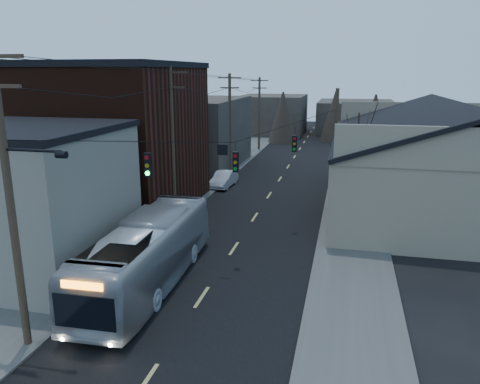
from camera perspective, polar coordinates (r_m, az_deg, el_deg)
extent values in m
cube|color=black|center=(41.47, 4.48, 0.98)|extent=(9.00, 110.00, 0.02)
cube|color=#474744|center=(42.86, -4.14, 1.50)|extent=(4.00, 110.00, 0.12)
cube|color=#474744|center=(41.05, 13.49, 0.56)|extent=(4.00, 110.00, 0.12)
cube|color=slate|center=(24.82, -24.36, -1.18)|extent=(8.00, 8.00, 7.00)
cube|color=black|center=(34.17, -14.92, 6.17)|extent=(10.00, 12.00, 10.00)
cube|color=#352F2A|center=(48.80, -5.54, 7.16)|extent=(9.00, 14.00, 7.00)
cube|color=#7E765C|center=(36.35, 24.03, 1.86)|extent=(16.00, 20.00, 5.00)
cube|color=black|center=(35.22, 18.21, 8.30)|extent=(8.16, 20.60, 2.86)
cube|color=#352F2A|center=(76.14, 3.99, 9.41)|extent=(10.00, 12.00, 6.00)
cube|color=#352F2A|center=(80.24, 13.88, 8.93)|extent=(12.00, 14.00, 5.00)
cone|color=black|center=(30.53, 13.92, 2.62)|extent=(0.40, 0.40, 7.20)
cylinder|color=#382B1E|center=(17.43, -26.15, -1.64)|extent=(0.28, 0.28, 10.50)
cylinder|color=#382B1E|center=(30.31, -8.23, 5.50)|extent=(0.28, 0.28, 10.00)
cube|color=#382B1E|center=(29.95, -8.56, 14.23)|extent=(2.20, 0.12, 0.12)
cylinder|color=#382B1E|center=(44.53, -1.25, 8.15)|extent=(0.28, 0.28, 9.50)
cube|color=#382B1E|center=(44.27, -1.28, 13.75)|extent=(2.20, 0.12, 0.12)
cylinder|color=#382B1E|center=(59.15, 2.36, 9.46)|extent=(0.28, 0.28, 9.00)
cube|color=#382B1E|center=(58.93, 2.40, 13.43)|extent=(2.20, 0.12, 0.12)
cylinder|color=#382B1E|center=(35.34, 11.47, 5.40)|extent=(0.28, 0.28, 8.50)
cube|color=black|center=(19.45, -11.12, 3.26)|extent=(0.28, 0.20, 1.00)
cube|color=black|center=(22.94, -0.51, 3.68)|extent=(0.28, 0.20, 1.00)
cube|color=black|center=(28.39, 6.67, 5.88)|extent=(0.28, 0.20, 1.00)
imported|color=#9EA3A9|center=(21.94, -11.19, -7.37)|extent=(2.92, 11.41, 3.16)
imported|color=#B7BABF|center=(40.34, -1.96, 1.61)|extent=(1.63, 4.18, 1.36)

